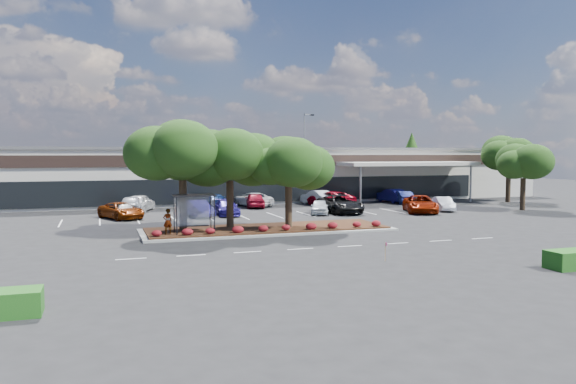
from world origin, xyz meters
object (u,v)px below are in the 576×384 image
object	(u,v)px
light_pole	(305,162)
survey_stake	(386,249)
car_1	(121,211)
car_0	(124,211)

from	to	relation	value
light_pole	survey_stake	world-z (taller)	light_pole
survey_stake	car_1	bearing A→B (deg)	117.05
light_pole	car_0	distance (m)	25.19
survey_stake	car_1	world-z (taller)	car_1
survey_stake	car_0	xyz separation A→B (m)	(-12.04, 24.10, 0.05)
light_pole	car_1	world-z (taller)	light_pole
car_0	car_1	distance (m)	0.25
light_pole	survey_stake	xyz separation A→B (m)	(-9.33, -36.86, -3.96)
car_0	car_1	size ratio (longest dim) A/B	0.80
car_1	light_pole	bearing A→B (deg)	6.71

